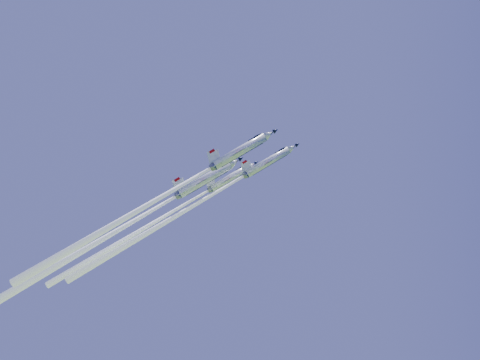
% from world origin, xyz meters
% --- Properties ---
extents(jet_lead, '(44.12, 17.50, 40.98)m').
position_xyz_m(jet_lead, '(-11.00, -0.67, 93.14)').
color(jet_lead, white).
extents(jet_left, '(40.80, 16.16, 37.99)m').
position_xyz_m(jet_left, '(-19.52, 1.99, 90.90)').
color(jet_left, white).
extents(jet_right, '(45.71, 18.24, 42.14)m').
position_xyz_m(jet_right, '(-15.35, -12.57, 92.81)').
color(jet_right, white).
extents(jet_slot, '(46.72, 18.74, 42.80)m').
position_xyz_m(jet_slot, '(-24.97, -4.68, 88.76)').
color(jet_slot, white).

